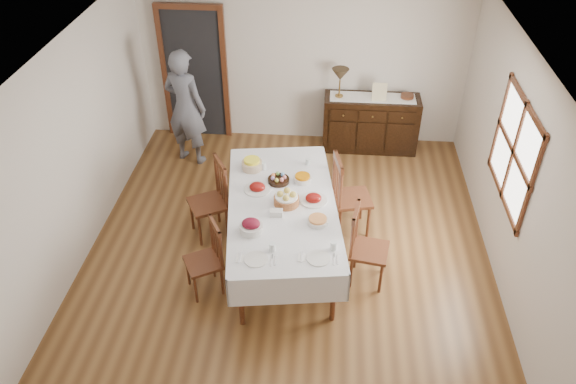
# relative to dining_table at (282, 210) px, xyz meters

# --- Properties ---
(ground) EXTENTS (6.00, 6.00, 0.00)m
(ground) POSITION_rel_dining_table_xyz_m (0.06, -0.03, -0.74)
(ground) COLOR brown
(room_shell) EXTENTS (5.02, 6.02, 2.65)m
(room_shell) POSITION_rel_dining_table_xyz_m (-0.08, 0.40, 0.90)
(room_shell) COLOR silver
(room_shell) RESTS_ON ground
(dining_table) EXTENTS (1.57, 2.59, 0.84)m
(dining_table) POSITION_rel_dining_table_xyz_m (0.00, 0.00, 0.00)
(dining_table) COLOR white
(dining_table) RESTS_ON ground
(chair_left_near) EXTENTS (0.52, 0.52, 0.93)m
(chair_left_near) POSITION_rel_dining_table_xyz_m (-0.80, -0.59, -0.27)
(chair_left_near) COLOR #512816
(chair_left_near) RESTS_ON ground
(chair_left_far) EXTENTS (0.60, 0.60, 1.07)m
(chair_left_far) POSITION_rel_dining_table_xyz_m (-0.93, 0.41, -0.20)
(chair_left_far) COLOR #512816
(chair_left_far) RESTS_ON ground
(chair_right_near) EXTENTS (0.49, 0.49, 1.01)m
(chair_right_near) POSITION_rel_dining_table_xyz_m (0.98, -0.30, -0.23)
(chair_right_near) COLOR #512816
(chair_right_near) RESTS_ON ground
(chair_right_far) EXTENTS (0.55, 0.55, 1.11)m
(chair_right_far) POSITION_rel_dining_table_xyz_m (0.78, 0.61, -0.18)
(chair_right_far) COLOR #512816
(chair_right_far) RESTS_ON ground
(sideboard) EXTENTS (1.47, 0.54, 0.88)m
(sideboard) POSITION_rel_dining_table_xyz_m (1.15, 2.69, -0.30)
(sideboard) COLOR black
(sideboard) RESTS_ON ground
(person) EXTENTS (0.69, 0.56, 1.92)m
(person) POSITION_rel_dining_table_xyz_m (-1.62, 2.12, 0.22)
(person) COLOR slate
(person) RESTS_ON ground
(bread_basket) EXTENTS (0.30, 0.30, 0.18)m
(bread_basket) POSITION_rel_dining_table_xyz_m (0.05, -0.01, 0.17)
(bread_basket) COLOR #98562D
(bread_basket) RESTS_ON dining_table
(egg_basket) EXTENTS (0.27, 0.27, 0.10)m
(egg_basket) POSITION_rel_dining_table_xyz_m (-0.08, 0.43, 0.13)
(egg_basket) COLOR black
(egg_basket) RESTS_ON dining_table
(ham_platter_a) EXTENTS (0.32, 0.32, 0.11)m
(ham_platter_a) POSITION_rel_dining_table_xyz_m (-0.32, 0.24, 0.12)
(ham_platter_a) COLOR silver
(ham_platter_a) RESTS_ON dining_table
(ham_platter_b) EXTENTS (0.32, 0.32, 0.11)m
(ham_platter_b) POSITION_rel_dining_table_xyz_m (0.36, 0.08, 0.12)
(ham_platter_b) COLOR silver
(ham_platter_b) RESTS_ON dining_table
(beet_bowl) EXTENTS (0.26, 0.26, 0.16)m
(beet_bowl) POSITION_rel_dining_table_xyz_m (-0.29, -0.53, 0.16)
(beet_bowl) COLOR silver
(beet_bowl) RESTS_ON dining_table
(carrot_bowl) EXTENTS (0.22, 0.22, 0.09)m
(carrot_bowl) POSITION_rel_dining_table_xyz_m (0.21, 0.47, 0.14)
(carrot_bowl) COLOR silver
(carrot_bowl) RESTS_ON dining_table
(pineapple_bowl) EXTENTS (0.26, 0.26, 0.14)m
(pineapple_bowl) POSITION_rel_dining_table_xyz_m (-0.44, 0.69, 0.16)
(pineapple_bowl) COLOR #CDB08F
(pineapple_bowl) RESTS_ON dining_table
(casserole_dish) EXTENTS (0.24, 0.24, 0.07)m
(casserole_dish) POSITION_rel_dining_table_xyz_m (0.42, -0.33, 0.13)
(casserole_dish) COLOR silver
(casserole_dish) RESTS_ON dining_table
(butter_dish) EXTENTS (0.15, 0.11, 0.07)m
(butter_dish) POSITION_rel_dining_table_xyz_m (-0.04, -0.22, 0.13)
(butter_dish) COLOR silver
(butter_dish) RESTS_ON dining_table
(setting_left) EXTENTS (0.44, 0.31, 0.10)m
(setting_left) POSITION_rel_dining_table_xyz_m (-0.13, -0.92, 0.12)
(setting_left) COLOR silver
(setting_left) RESTS_ON dining_table
(setting_right) EXTENTS (0.44, 0.31, 0.10)m
(setting_right) POSITION_rel_dining_table_xyz_m (0.50, -0.85, 0.12)
(setting_right) COLOR silver
(setting_right) RESTS_ON dining_table
(glass_far_a) EXTENTS (0.06, 0.06, 0.10)m
(glass_far_a) POSITION_rel_dining_table_xyz_m (-0.29, 0.69, 0.15)
(glass_far_a) COLOR white
(glass_far_a) RESTS_ON dining_table
(glass_far_b) EXTENTS (0.06, 0.06, 0.09)m
(glass_far_b) POSITION_rel_dining_table_xyz_m (0.26, 0.83, 0.14)
(glass_far_b) COLOR white
(glass_far_b) RESTS_ON dining_table
(runner) EXTENTS (1.30, 0.35, 0.01)m
(runner) POSITION_rel_dining_table_xyz_m (1.15, 2.70, 0.15)
(runner) COLOR white
(runner) RESTS_ON sideboard
(table_lamp) EXTENTS (0.26, 0.26, 0.46)m
(table_lamp) POSITION_rel_dining_table_xyz_m (0.64, 2.68, 0.50)
(table_lamp) COLOR brown
(table_lamp) RESTS_ON sideboard
(picture_frame) EXTENTS (0.22, 0.08, 0.28)m
(picture_frame) POSITION_rel_dining_table_xyz_m (1.23, 2.61, 0.28)
(picture_frame) COLOR beige
(picture_frame) RESTS_ON sideboard
(deco_bowl) EXTENTS (0.20, 0.20, 0.06)m
(deco_bowl) POSITION_rel_dining_table_xyz_m (1.67, 2.73, 0.17)
(deco_bowl) COLOR #512816
(deco_bowl) RESTS_ON sideboard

